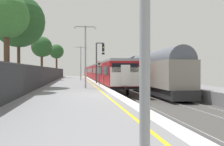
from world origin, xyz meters
name	(u,v)px	position (x,y,z in m)	size (l,w,h in m)	color
ground	(149,103)	(2.64, 0.00, -0.61)	(17.40, 110.00, 1.21)	gray
commuter_train_at_platform	(96,72)	(2.10, 36.01, 1.27)	(2.83, 62.11, 3.81)	maroon
freight_train_adjacent_track	(138,71)	(6.10, 16.06, 1.48)	(2.60, 29.08, 4.53)	#232326
signal_gantry	(99,58)	(0.62, 14.45, 3.16)	(1.10, 0.24, 5.06)	#47474C
speed_limit_sign	(99,70)	(0.25, 9.98, 1.65)	(0.59, 0.08, 2.58)	#59595B
platform_lamp_mid	(86,51)	(-1.36, 5.80, 3.27)	(2.00, 0.20, 5.53)	#93999E
platform_lamp_far	(81,60)	(-1.36, 24.26, 3.25)	(2.00, 0.20, 5.49)	#93999E
platform_back_fence	(23,79)	(-5.45, 0.00, 1.03)	(0.07, 99.00, 1.98)	#282B2D
background_tree_left	(43,48)	(-7.64, 25.87, 5.39)	(3.47, 3.42, 7.24)	#473323
background_tree_centre	(57,52)	(-6.31, 39.20, 5.66)	(3.15, 3.15, 7.38)	#473323
background_tree_right	(20,22)	(-7.30, 7.56, 5.99)	(4.78, 4.78, 8.48)	#473323
background_tree_back	(8,17)	(-7.12, 2.99, 5.46)	(3.27, 3.27, 7.23)	#473323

